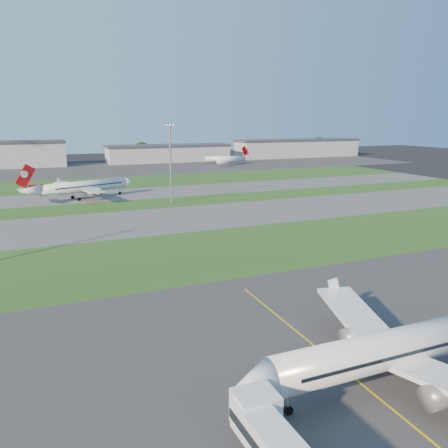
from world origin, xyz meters
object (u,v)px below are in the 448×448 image
airliner_parked (404,347)px  airliner_taxiing (84,187)px  mini_jet_far (225,158)px  light_mast_centre (170,158)px  mini_jet_near (232,160)px

airliner_parked → airliner_taxiing: bearing=99.1°
airliner_parked → airliner_taxiing: 129.55m
airliner_parked → mini_jet_far: bearing=71.9°
airliner_taxiing → light_mast_centre: 34.50m
airliner_parked → mini_jet_near: airliner_parked is taller
mini_jet_near → mini_jet_far: bearing=61.1°
airliner_taxiing → mini_jet_near: (95.03, 88.21, -0.93)m
airliner_parked → mini_jet_far: airliner_parked is taller
light_mast_centre → mini_jet_far: bearing=59.7°
mini_jet_near → mini_jet_far: same height
mini_jet_far → mini_jet_near: bearing=-76.9°
mini_jet_far → light_mast_centre: 138.03m
airliner_parked → light_mast_centre: (5.91, 107.70, 10.65)m
mini_jet_near → light_mast_centre: light_mast_centre is taller
airliner_taxiing → airliner_parked: bearing=79.2°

